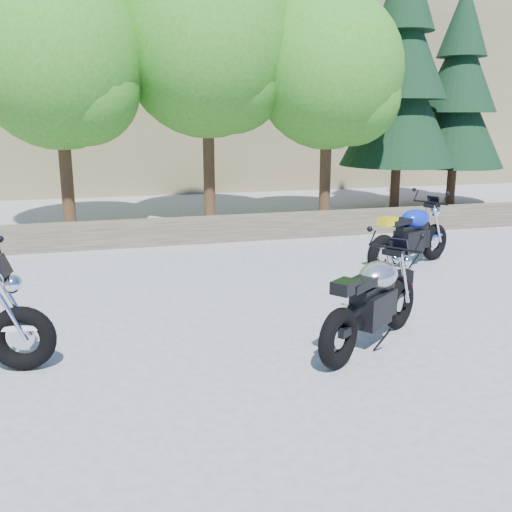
{
  "coord_description": "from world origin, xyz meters",
  "views": [
    {
      "loc": [
        -1.76,
        -6.22,
        2.59
      ],
      "look_at": [
        0.2,
        1.0,
        0.75
      ],
      "focal_mm": 40.0,
      "sensor_mm": 36.0,
      "label": 1
    }
  ],
  "objects": [
    {
      "name": "tree_decid_mid",
      "position": [
        0.91,
        7.54,
        4.04
      ],
      "size": [
        4.08,
        4.08,
        6.24
      ],
      "color": "#382314",
      "rests_on": "ground"
    },
    {
      "name": "blue_bike",
      "position": [
        3.41,
        2.5,
        0.54
      ],
      "size": [
        2.07,
        1.09,
        1.1
      ],
      "rotation": [
        0.0,
        0.0,
        0.43
      ],
      "color": "black",
      "rests_on": "ground"
    },
    {
      "name": "tree_decid_right",
      "position": [
        3.71,
        6.94,
        3.5
      ],
      "size": [
        3.54,
        3.54,
        5.41
      ],
      "color": "#382314",
      "rests_on": "ground"
    },
    {
      "name": "conifer_near",
      "position": [
        6.2,
        8.2,
        3.68
      ],
      "size": [
        3.17,
        3.17,
        7.06
      ],
      "color": "#382314",
      "rests_on": "ground"
    },
    {
      "name": "backpack",
      "position": [
        2.55,
        1.17,
        0.16
      ],
      "size": [
        0.27,
        0.24,
        0.33
      ],
      "rotation": [
        0.0,
        0.0,
        0.15
      ],
      "color": "black",
      "rests_on": "ground"
    },
    {
      "name": "conifer_far",
      "position": [
        8.4,
        8.8,
        3.27
      ],
      "size": [
        2.82,
        2.82,
        6.27
      ],
      "color": "#382314",
      "rests_on": "ground"
    },
    {
      "name": "hillside",
      "position": [
        3.0,
        28.0,
        7.5
      ],
      "size": [
        80.0,
        30.0,
        15.0
      ],
      "primitive_type": "cube",
      "color": "brown",
      "rests_on": "ground"
    },
    {
      "name": "stone_wall",
      "position": [
        0.0,
        5.5,
        0.25
      ],
      "size": [
        22.0,
        0.55,
        0.5
      ],
      "primitive_type": "cube",
      "color": "#4A3E31",
      "rests_on": "ground"
    },
    {
      "name": "ground",
      "position": [
        0.0,
        0.0,
        0.0
      ],
      "size": [
        90.0,
        90.0,
        0.0
      ],
      "primitive_type": "plane",
      "color": "gray",
      "rests_on": "ground"
    },
    {
      "name": "silver_bike",
      "position": [
        1.14,
        -0.6,
        0.53
      ],
      "size": [
        1.82,
        1.41,
        1.08
      ],
      "rotation": [
        0.0,
        0.0,
        0.64
      ],
      "color": "black",
      "rests_on": "ground"
    },
    {
      "name": "tree_decid_left",
      "position": [
        -2.39,
        7.14,
        3.63
      ],
      "size": [
        3.67,
        3.67,
        5.62
      ],
      "color": "#382314",
      "rests_on": "ground"
    }
  ]
}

